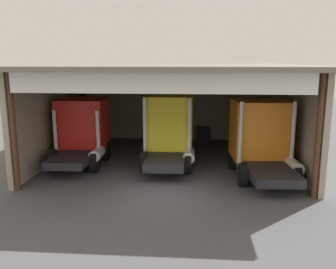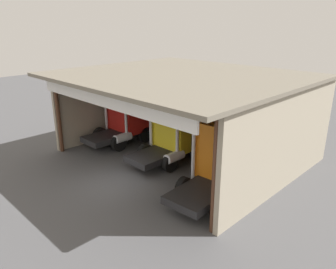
{
  "view_description": "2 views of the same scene",
  "coord_description": "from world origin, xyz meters",
  "px_view_note": "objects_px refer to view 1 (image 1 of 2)",
  "views": [
    {
      "loc": [
        1.34,
        -13.9,
        5.41
      ],
      "look_at": [
        0.0,
        3.78,
        1.74
      ],
      "focal_mm": 38.7,
      "sensor_mm": 36.0,
      "label": 1
    },
    {
      "loc": [
        12.68,
        -9.02,
        8.01
      ],
      "look_at": [
        0.0,
        3.78,
        1.74
      ],
      "focal_mm": 34.88,
      "sensor_mm": 36.0,
      "label": 2
    }
  ],
  "objects_px": {
    "truck_yellow_right_bay": "(169,128)",
    "oil_drum": "(149,134)",
    "truck_red_center_right_bay": "(82,131)",
    "truck_orange_center_left_bay": "(262,137)",
    "tool_cart": "(204,134)"
  },
  "relations": [
    {
      "from": "truck_orange_center_left_bay",
      "to": "oil_drum",
      "type": "distance_m",
      "value": 9.4
    },
    {
      "from": "truck_red_center_right_bay",
      "to": "tool_cart",
      "type": "height_order",
      "value": "truck_red_center_right_bay"
    },
    {
      "from": "truck_yellow_right_bay",
      "to": "truck_orange_center_left_bay",
      "type": "relative_size",
      "value": 0.97
    },
    {
      "from": "truck_yellow_right_bay",
      "to": "oil_drum",
      "type": "bearing_deg",
      "value": 108.48
    },
    {
      "from": "oil_drum",
      "to": "tool_cart",
      "type": "relative_size",
      "value": 0.91
    },
    {
      "from": "tool_cart",
      "to": "truck_orange_center_left_bay",
      "type": "bearing_deg",
      "value": -69.36
    },
    {
      "from": "oil_drum",
      "to": "tool_cart",
      "type": "xyz_separation_m",
      "value": [
        3.72,
        -0.05,
        0.05
      ]
    },
    {
      "from": "truck_red_center_right_bay",
      "to": "truck_orange_center_left_bay",
      "type": "relative_size",
      "value": 0.91
    },
    {
      "from": "truck_orange_center_left_bay",
      "to": "truck_yellow_right_bay",
      "type": "bearing_deg",
      "value": 158.73
    },
    {
      "from": "tool_cart",
      "to": "truck_yellow_right_bay",
      "type": "bearing_deg",
      "value": -109.86
    },
    {
      "from": "truck_yellow_right_bay",
      "to": "oil_drum",
      "type": "relative_size",
      "value": 5.59
    },
    {
      "from": "truck_red_center_right_bay",
      "to": "tool_cart",
      "type": "xyz_separation_m",
      "value": [
        6.49,
        5.62,
        -1.26
      ]
    },
    {
      "from": "tool_cart",
      "to": "oil_drum",
      "type": "bearing_deg",
      "value": 179.22
    },
    {
      "from": "truck_orange_center_left_bay",
      "to": "tool_cart",
      "type": "distance_m",
      "value": 7.39
    },
    {
      "from": "oil_drum",
      "to": "tool_cart",
      "type": "height_order",
      "value": "tool_cart"
    }
  ]
}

